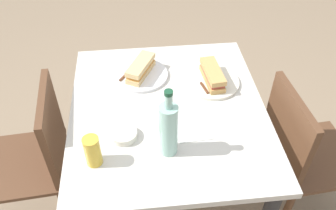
{
  "coord_description": "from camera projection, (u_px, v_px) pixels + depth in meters",
  "views": [
    {
      "loc": [
        -1.13,
        0.12,
        1.85
      ],
      "look_at": [
        0.0,
        0.0,
        0.78
      ],
      "focal_mm": 38.16,
      "sensor_mm": 36.0,
      "label": 1
    }
  ],
  "objects": [
    {
      "name": "paper_napkin",
      "position": [
        193.0,
        129.0,
        1.48
      ],
      "size": [
        0.15,
        0.15,
        0.0
      ],
      "primitive_type": "cube",
      "rotation": [
        0.0,
        0.0,
        0.06
      ],
      "color": "white",
      "rests_on": "dining_table"
    },
    {
      "name": "olive_bowl",
      "position": [
        124.0,
        135.0,
        1.44
      ],
      "size": [
        0.11,
        0.11,
        0.03
      ],
      "primitive_type": "cylinder",
      "color": "silver",
      "rests_on": "dining_table"
    },
    {
      "name": "plate_near",
      "position": [
        212.0,
        82.0,
        1.69
      ],
      "size": [
        0.26,
        0.26,
        0.01
      ],
      "primitive_type": "cylinder",
      "color": "silver",
      "rests_on": "dining_table"
    },
    {
      "name": "chair_far",
      "position": [
        38.0,
        157.0,
        1.71
      ],
      "size": [
        0.43,
        0.43,
        0.87
      ],
      "color": "brown",
      "rests_on": "ground"
    },
    {
      "name": "ground_plane",
      "position": [
        168.0,
        203.0,
        2.09
      ],
      "size": [
        8.0,
        8.0,
        0.0
      ],
      "primitive_type": "plane",
      "color": "#8C755B"
    },
    {
      "name": "baguette_sandwich_near",
      "position": [
        212.0,
        75.0,
        1.66
      ],
      "size": [
        0.21,
        0.09,
        0.07
      ],
      "color": "tan",
      "rests_on": "plate_near"
    },
    {
      "name": "dining_table",
      "position": [
        168.0,
        128.0,
        1.66
      ],
      "size": [
        0.97,
        0.86,
        0.76
      ],
      "color": "beige",
      "rests_on": "ground"
    },
    {
      "name": "plate_far",
      "position": [
        141.0,
        75.0,
        1.73
      ],
      "size": [
        0.26,
        0.26,
        0.01
      ],
      "primitive_type": "cylinder",
      "color": "white",
      "rests_on": "dining_table"
    },
    {
      "name": "chair_near",
      "position": [
        299.0,
        153.0,
        1.72
      ],
      "size": [
        0.43,
        0.43,
        0.87
      ],
      "color": "brown",
      "rests_on": "ground"
    },
    {
      "name": "knife_near",
      "position": [
        201.0,
        83.0,
        1.67
      ],
      "size": [
        0.18,
        0.05,
        0.01
      ],
      "color": "silver",
      "rests_on": "plate_near"
    },
    {
      "name": "baguette_sandwich_far",
      "position": [
        141.0,
        68.0,
        1.7
      ],
      "size": [
        0.21,
        0.15,
        0.07
      ],
      "color": "#DBB77A",
      "rests_on": "plate_far"
    },
    {
      "name": "beer_glass",
      "position": [
        93.0,
        151.0,
        1.31
      ],
      "size": [
        0.06,
        0.06,
        0.13
      ],
      "primitive_type": "cylinder",
      "color": "gold",
      "rests_on": "dining_table"
    },
    {
      "name": "water_bottle",
      "position": [
        169.0,
        129.0,
        1.31
      ],
      "size": [
        0.07,
        0.07,
        0.31
      ],
      "color": "#99C6B7",
      "rests_on": "dining_table"
    },
    {
      "name": "knife_far",
      "position": [
        129.0,
        72.0,
        1.73
      ],
      "size": [
        0.16,
        0.11,
        0.01
      ],
      "color": "silver",
      "rests_on": "plate_far"
    }
  ]
}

